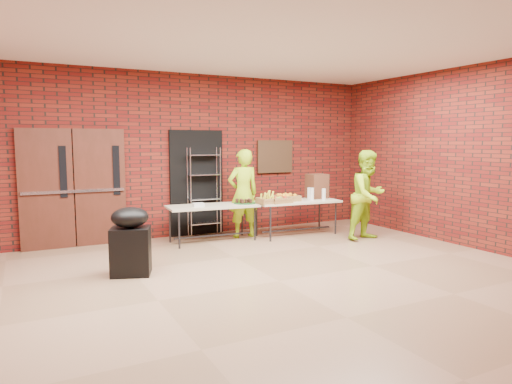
% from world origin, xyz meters
% --- Properties ---
extents(room, '(8.08, 7.08, 3.28)m').
position_xyz_m(room, '(0.00, 0.00, 1.60)').
color(room, '#806245').
rests_on(room, ground).
extents(double_doors, '(1.78, 0.12, 2.10)m').
position_xyz_m(double_doors, '(-2.20, 3.44, 1.05)').
color(double_doors, '#491E15').
rests_on(double_doors, room).
extents(dark_doorway, '(1.10, 0.06, 2.10)m').
position_xyz_m(dark_doorway, '(0.10, 3.46, 1.05)').
color(dark_doorway, black).
rests_on(dark_doorway, room).
extents(bronze_plaque, '(0.85, 0.04, 0.70)m').
position_xyz_m(bronze_plaque, '(1.90, 3.45, 1.55)').
color(bronze_plaque, '#3D2A18').
rests_on(bronze_plaque, room).
extents(wire_rack, '(0.65, 0.24, 1.76)m').
position_xyz_m(wire_rack, '(0.21, 3.32, 0.88)').
color(wire_rack, '#AEAEB5').
rests_on(wire_rack, room).
extents(table_left, '(1.72, 0.82, 0.69)m').
position_xyz_m(table_left, '(0.14, 2.71, 0.63)').
color(table_left, '#BAAD8E').
rests_on(table_left, room).
extents(table_right, '(1.76, 0.85, 0.70)m').
position_xyz_m(table_right, '(1.85, 2.49, 0.64)').
color(table_right, '#BAAD8E').
rests_on(table_right, room).
extents(basket_bananas, '(0.44, 0.34, 0.14)m').
position_xyz_m(basket_bananas, '(1.17, 2.39, 0.76)').
color(basket_bananas, olive).
rests_on(basket_bananas, table_right).
extents(basket_oranges, '(0.46, 0.36, 0.14)m').
position_xyz_m(basket_oranges, '(1.64, 2.52, 0.76)').
color(basket_oranges, olive).
rests_on(basket_oranges, table_right).
extents(basket_apples, '(0.41, 0.32, 0.13)m').
position_xyz_m(basket_apples, '(1.38, 2.34, 0.76)').
color(basket_apples, olive).
rests_on(basket_apples, table_right).
extents(muffin_tray, '(0.42, 0.42, 0.11)m').
position_xyz_m(muffin_tray, '(0.78, 2.66, 0.74)').
color(muffin_tray, '#16541E').
rests_on(muffin_tray, table_left).
extents(napkin_box, '(0.20, 0.13, 0.07)m').
position_xyz_m(napkin_box, '(-0.17, 2.65, 0.72)').
color(napkin_box, silver).
rests_on(napkin_box, table_left).
extents(coffee_dispenser, '(0.38, 0.34, 0.50)m').
position_xyz_m(coffee_dispenser, '(2.44, 2.64, 0.95)').
color(coffee_dispenser, '#502C1B').
rests_on(coffee_dispenser, table_right).
extents(cup_stack_front, '(0.08, 0.08, 0.25)m').
position_xyz_m(cup_stack_front, '(2.13, 2.37, 0.83)').
color(cup_stack_front, silver).
rests_on(cup_stack_front, table_right).
extents(cup_stack_mid, '(0.08, 0.08, 0.24)m').
position_xyz_m(cup_stack_mid, '(2.35, 2.26, 0.82)').
color(cup_stack_mid, silver).
rests_on(cup_stack_mid, table_right).
extents(cup_stack_back, '(0.08, 0.08, 0.24)m').
position_xyz_m(cup_stack_back, '(2.19, 2.54, 0.82)').
color(cup_stack_back, silver).
rests_on(cup_stack_back, table_right).
extents(covered_grill, '(0.65, 0.59, 0.96)m').
position_xyz_m(covered_grill, '(-1.70, 1.23, 0.48)').
color(covered_grill, black).
rests_on(covered_grill, room).
extents(volunteer_woman, '(0.65, 0.44, 1.73)m').
position_xyz_m(volunteer_woman, '(0.82, 2.81, 0.86)').
color(volunteer_woman, '#9BCB16').
rests_on(volunteer_woman, room).
extents(volunteer_man, '(0.92, 0.77, 1.71)m').
position_xyz_m(volunteer_man, '(2.85, 1.52, 0.86)').
color(volunteer_man, '#9BCB16').
rests_on(volunteer_man, room).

